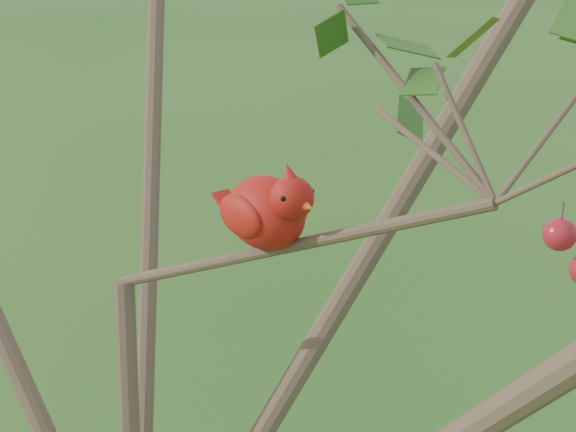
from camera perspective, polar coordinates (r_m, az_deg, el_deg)
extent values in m
sphere|color=#A61723|center=(1.07, 17.16, -1.13)|extent=(0.04, 0.04, 0.04)
ellipsoid|color=#A8180E|center=(1.24, -1.45, 0.21)|extent=(0.16, 0.15, 0.10)
sphere|color=#A8180E|center=(1.18, 0.25, 1.16)|extent=(0.08, 0.08, 0.06)
cone|color=#A8180E|center=(1.18, 0.10, 2.61)|extent=(0.05, 0.05, 0.05)
cone|color=#D85914|center=(1.16, 1.19, 0.63)|extent=(0.03, 0.03, 0.02)
ellipsoid|color=black|center=(1.17, 0.88, 0.72)|extent=(0.03, 0.04, 0.03)
cube|color=#A8180E|center=(1.30, -3.46, 0.30)|extent=(0.08, 0.06, 0.05)
ellipsoid|color=#A8180E|center=(1.26, -0.14, 0.81)|extent=(0.10, 0.06, 0.06)
ellipsoid|color=#A8180E|center=(1.22, -3.10, -0.01)|extent=(0.10, 0.06, 0.06)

